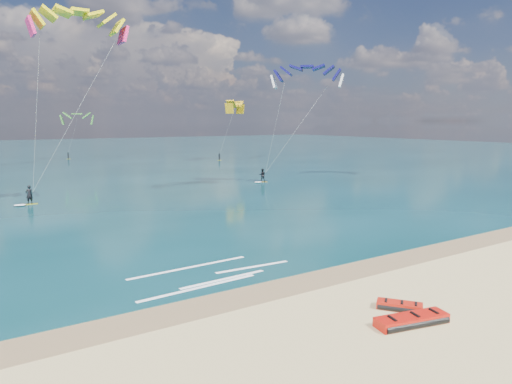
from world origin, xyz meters
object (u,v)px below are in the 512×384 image
packed_kite_left (411,324)px  packed_kite_mid (399,309)px  kitesurfer_main (53,103)px  kitesurfer_far (285,118)px

packed_kite_left → packed_kite_mid: 1.48m
kitesurfer_main → kitesurfer_far: size_ratio=1.16×
kitesurfer_far → packed_kite_left: bearing=-100.2°
packed_kite_mid → kitesurfer_main: 35.23m
kitesurfer_main → kitesurfer_far: 27.38m
kitesurfer_far → kitesurfer_main: bearing=-157.6°
packed_kite_left → kitesurfer_main: (-7.51, 34.12, 9.67)m
packed_kite_mid → packed_kite_left: bearing=-69.6°
packed_kite_mid → kitesurfer_far: (19.01, 34.68, 8.38)m
kitesurfer_main → packed_kite_left: bearing=-79.9°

